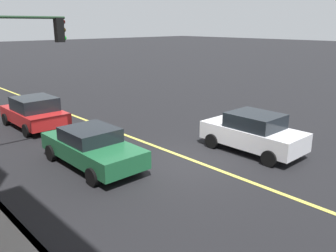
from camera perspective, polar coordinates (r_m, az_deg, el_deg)
ground at (r=13.15m, az=4.18°, el=-5.65°), size 200.00×200.00×0.00m
curb_edge at (r=9.89m, az=-23.45°, el=-14.38°), size 80.00×0.16×0.15m
lane_stripe_center at (r=13.15m, az=4.18°, el=-5.63°), size 80.00×0.16×0.01m
car_red at (r=18.29m, az=-20.83°, el=2.13°), size 3.97×2.08×1.51m
car_white at (r=14.21m, az=13.62°, el=-0.99°), size 4.01×1.94×1.57m
car_green at (r=12.78m, az=-12.26°, el=-3.28°), size 4.40×1.96×1.38m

